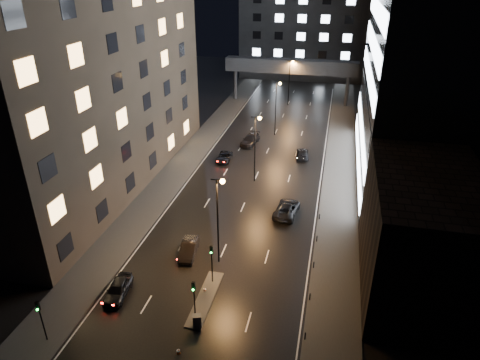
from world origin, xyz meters
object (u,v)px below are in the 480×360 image
(car_away_b, at_px, (189,249))
(car_away_c, at_px, (224,157))
(car_toward_a, at_px, (287,209))
(car_away_a, at_px, (118,289))
(car_toward_b, at_px, (302,153))
(utility_cabinet, at_px, (197,321))
(car_away_d, at_px, (250,140))

(car_away_b, height_order, car_away_c, car_away_b)
(car_toward_a, bearing_deg, car_away_c, -43.36)
(car_away_a, distance_m, car_away_c, 33.62)
(car_toward_b, distance_m, utility_cabinet, 40.55)
(car_away_d, distance_m, utility_cabinet, 44.27)
(car_away_c, distance_m, car_toward_b, 13.20)
(car_away_b, relative_size, car_toward_a, 0.80)
(car_away_b, bearing_deg, car_toward_b, 64.21)
(car_away_c, bearing_deg, car_toward_b, 17.73)
(car_away_b, bearing_deg, car_away_a, -127.86)
(car_away_c, distance_m, car_toward_a, 19.13)
(car_away_b, distance_m, car_away_d, 33.85)
(car_away_b, relative_size, car_away_c, 1.00)
(car_away_b, height_order, car_away_d, car_away_d)
(car_toward_a, height_order, car_toward_b, car_toward_a)
(car_toward_b, bearing_deg, car_away_c, 13.95)
(car_away_d, relative_size, utility_cabinet, 4.25)
(car_away_c, distance_m, car_away_d, 8.59)
(car_away_a, distance_m, car_toward_b, 40.45)
(car_toward_b, bearing_deg, utility_cabinet, 77.34)
(car_away_a, bearing_deg, car_away_d, 77.76)
(car_away_a, bearing_deg, car_away_b, 53.87)
(car_away_b, relative_size, car_away_d, 0.82)
(car_away_b, xyz_separation_m, car_away_d, (-0.04, 33.85, 0.06))
(car_away_a, height_order, utility_cabinet, car_away_a)
(car_away_b, xyz_separation_m, car_away_c, (-2.74, 25.70, -0.12))
(car_away_d, bearing_deg, car_away_b, -82.12)
(car_away_c, bearing_deg, car_away_a, -94.26)
(car_away_a, xyz_separation_m, utility_cabinet, (8.86, -2.34, 0.04))
(utility_cabinet, bearing_deg, car_away_a, 146.22)
(car_away_b, relative_size, car_toward_b, 0.95)
(car_away_b, xyz_separation_m, car_toward_b, (9.74, 29.98, -0.06))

